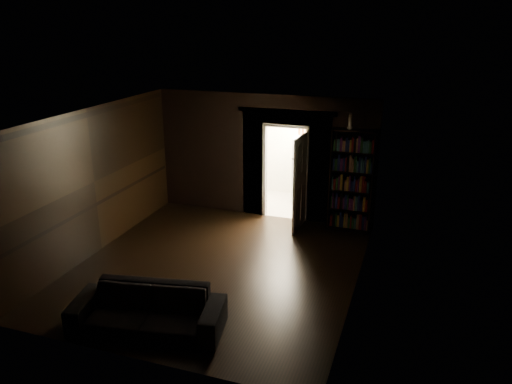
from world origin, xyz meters
The scene contains 9 objects.
ground centered at (0.00, 0.00, 0.00)m, with size 5.50×5.50×0.00m, color black.
room_walls centered at (-0.01, 1.07, 1.68)m, with size 5.02×5.61×2.84m.
kitchen_alcove centered at (0.50, 3.87, 1.21)m, with size 2.20×1.80×2.60m.
sofa centered at (-0.21, -2.10, 0.42)m, with size 2.21×0.95×0.85m, color black.
bookshelf centered at (2.00, 2.55, 1.10)m, with size 0.90×0.32×2.20m, color black.
refrigerator centered at (0.77, 4.03, 0.82)m, with size 0.74×0.68×1.65m, color white.
door centered at (0.95, 2.31, 1.02)m, with size 0.85×0.05×2.05m, color white.
figurine centered at (1.89, 2.58, 2.36)m, with size 0.11×0.11×0.33m, color white.
bottles centered at (0.73, 4.06, 1.79)m, with size 0.68×0.09×0.28m, color black.
Camera 1 is at (3.31, -7.53, 4.34)m, focal length 35.00 mm.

